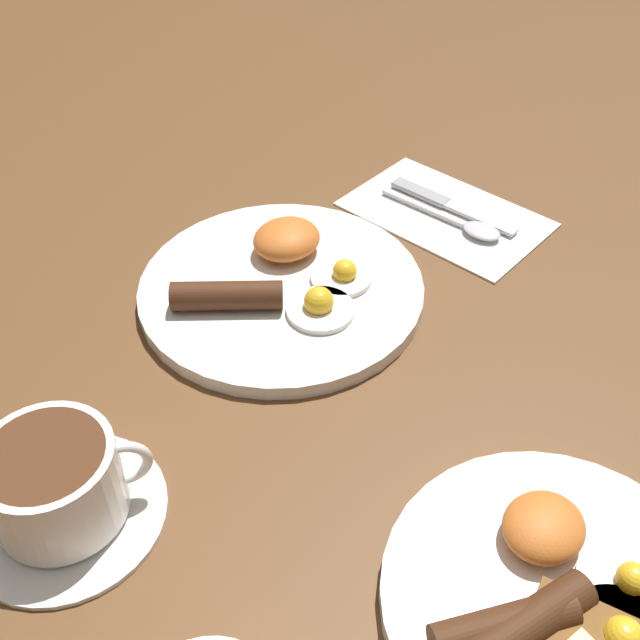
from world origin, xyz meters
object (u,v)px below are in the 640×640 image
(breakfast_plate_far, at_px, (560,603))
(teacup_near, at_px, (58,488))
(breakfast_plate_near, at_px, (282,285))
(knife, at_px, (446,203))
(spoon, at_px, (468,225))

(breakfast_plate_far, relative_size, teacup_near, 1.61)
(breakfast_plate_near, bearing_deg, knife, 178.09)
(breakfast_plate_far, distance_m, knife, 0.49)
(knife, height_order, spoon, spoon)
(spoon, bearing_deg, breakfast_plate_far, -50.75)
(teacup_near, height_order, spoon, teacup_near)
(spoon, bearing_deg, teacup_near, -94.36)
(breakfast_plate_far, distance_m, teacup_near, 0.36)
(teacup_near, bearing_deg, knife, -170.99)
(breakfast_plate_far, bearing_deg, breakfast_plate_near, -101.19)
(breakfast_plate_far, height_order, teacup_near, teacup_near)
(breakfast_plate_near, xyz_separation_m, breakfast_plate_far, (0.08, 0.38, 0.00))
(breakfast_plate_far, bearing_deg, knife, -130.10)
(teacup_near, xyz_separation_m, knife, (-0.52, -0.08, -0.03))
(knife, bearing_deg, teacup_near, -88.57)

